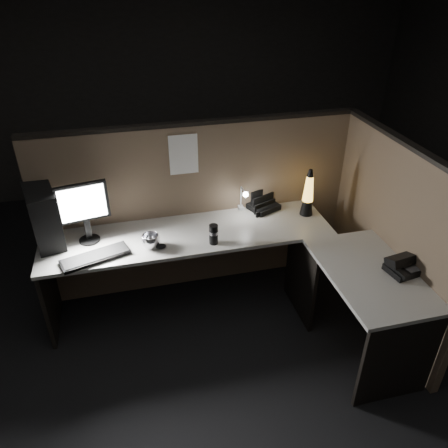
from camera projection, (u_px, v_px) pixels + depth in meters
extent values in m
plane|color=black|center=(225.00, 350.00, 3.39)|extent=(6.00, 6.00, 0.00)
plane|color=#282623|center=(164.00, 82.00, 5.17)|extent=(6.00, 0.00, 6.00)
cube|color=brown|center=(199.00, 209.00, 3.77)|extent=(2.66, 0.06, 1.50)
cube|color=brown|center=(389.00, 240.00, 3.35)|extent=(0.06, 1.66, 1.50)
cube|color=#BBB9B1|center=(189.00, 235.00, 3.48)|extent=(2.30, 0.60, 0.03)
cube|color=#BBB9B1|center=(370.00, 273.00, 3.06)|extent=(0.60, 1.00, 0.03)
cube|color=black|center=(49.00, 292.00, 3.44)|extent=(0.03, 0.55, 0.70)
cube|color=black|center=(398.00, 362.00, 2.85)|extent=(0.55, 0.03, 0.70)
cube|color=black|center=(301.00, 277.00, 3.60)|extent=(0.03, 0.55, 0.70)
cube|color=black|center=(44.00, 216.00, 3.27)|extent=(0.29, 0.46, 0.45)
cylinder|color=black|center=(90.00, 240.00, 3.38)|extent=(0.16, 0.16, 0.01)
cube|color=black|center=(88.00, 228.00, 3.35)|extent=(0.05, 0.04, 0.18)
cube|color=black|center=(83.00, 202.00, 3.22)|extent=(0.37, 0.10, 0.30)
cube|color=white|center=(83.00, 204.00, 3.21)|extent=(0.33, 0.06, 0.26)
cube|color=black|center=(96.00, 257.00, 3.18)|extent=(0.52, 0.31, 0.02)
ellipsoid|color=black|center=(161.00, 246.00, 3.29)|extent=(0.09, 0.07, 0.03)
cube|color=silver|center=(241.00, 208.00, 3.80)|extent=(0.04, 0.05, 0.03)
cylinder|color=silver|center=(241.00, 197.00, 3.74)|extent=(0.01, 0.01, 0.19)
cylinder|color=silver|center=(243.00, 190.00, 3.64)|extent=(0.01, 0.12, 0.01)
sphere|color=white|center=(246.00, 194.00, 3.58)|extent=(0.05, 0.05, 0.05)
cube|color=black|center=(263.00, 207.00, 3.80)|extent=(0.29, 0.28, 0.05)
cube|color=black|center=(265.00, 205.00, 3.75)|extent=(0.22, 0.10, 0.08)
cube|color=black|center=(261.00, 195.00, 3.82)|extent=(0.22, 0.10, 0.16)
cone|color=black|center=(307.00, 207.00, 3.70)|extent=(0.11, 0.11, 0.13)
cone|color=#FFBD43|center=(309.00, 189.00, 3.61)|extent=(0.09, 0.09, 0.22)
sphere|color=#903814|center=(308.00, 196.00, 3.65)|extent=(0.04, 0.04, 0.04)
sphere|color=#903814|center=(309.00, 188.00, 3.61)|extent=(0.03, 0.03, 0.03)
cone|color=black|center=(311.00, 173.00, 3.54)|extent=(0.06, 0.06, 0.06)
cylinder|color=black|center=(214.00, 234.00, 3.31)|extent=(0.07, 0.07, 0.16)
imported|color=silver|center=(151.00, 241.00, 3.28)|extent=(0.17, 0.17, 0.11)
sphere|color=yellow|center=(306.00, 203.00, 3.81)|extent=(0.05, 0.05, 0.05)
cube|color=white|center=(184.00, 155.00, 3.44)|extent=(0.23, 0.00, 0.33)
cube|color=black|center=(403.00, 270.00, 3.03)|extent=(0.23, 0.21, 0.05)
cube|color=black|center=(401.00, 260.00, 3.03)|extent=(0.22, 0.16, 0.10)
cube|color=black|center=(399.00, 272.00, 2.97)|extent=(0.07, 0.16, 0.03)
cube|color=#3F3F42|center=(411.00, 268.00, 3.01)|extent=(0.10, 0.10, 0.00)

